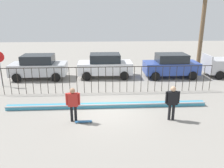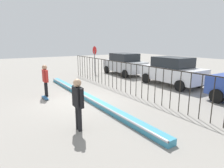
{
  "view_description": "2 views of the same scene",
  "coord_description": "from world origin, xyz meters",
  "px_view_note": "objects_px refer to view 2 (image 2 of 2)",
  "views": [
    {
      "loc": [
        -0.45,
        -11.45,
        5.1
      ],
      "look_at": [
        0.34,
        1.75,
        0.94
      ],
      "focal_mm": 36.97,
      "sensor_mm": 36.0,
      "label": 1
    },
    {
      "loc": [
        8.65,
        -3.57,
        2.87
      ],
      "look_at": [
        0.81,
        1.43,
        0.83
      ],
      "focal_mm": 30.62,
      "sensor_mm": 36.0,
      "label": 2
    }
  ],
  "objects_px": {
    "skateboarder": "(45,78)",
    "camera_operator": "(78,100)",
    "stop_sign": "(95,56)",
    "parked_car_white": "(172,71)",
    "parked_car_silver": "(124,64)",
    "skateboard": "(45,98)"
  },
  "relations": [
    {
      "from": "parked_car_white",
      "to": "skateboard",
      "type": "bearing_deg",
      "value": -100.89
    },
    {
      "from": "parked_car_silver",
      "to": "stop_sign",
      "type": "bearing_deg",
      "value": -137.58
    },
    {
      "from": "camera_operator",
      "to": "parked_car_white",
      "type": "relative_size",
      "value": 0.4
    },
    {
      "from": "parked_car_silver",
      "to": "parked_car_white",
      "type": "relative_size",
      "value": 1.0
    },
    {
      "from": "camera_operator",
      "to": "stop_sign",
      "type": "bearing_deg",
      "value": 0.67
    },
    {
      "from": "skateboarder",
      "to": "parked_car_silver",
      "type": "bearing_deg",
      "value": 144.26
    },
    {
      "from": "camera_operator",
      "to": "skateboard",
      "type": "bearing_deg",
      "value": 31.64
    },
    {
      "from": "parked_car_white",
      "to": "stop_sign",
      "type": "distance_m",
      "value": 7.7
    },
    {
      "from": "parked_car_silver",
      "to": "skateboarder",
      "type": "bearing_deg",
      "value": -63.61
    },
    {
      "from": "camera_operator",
      "to": "parked_car_silver",
      "type": "bearing_deg",
      "value": -12.95
    },
    {
      "from": "parked_car_silver",
      "to": "skateboard",
      "type": "bearing_deg",
      "value": -61.33
    },
    {
      "from": "skateboard",
      "to": "stop_sign",
      "type": "bearing_deg",
      "value": 144.3
    },
    {
      "from": "skateboard",
      "to": "skateboarder",
      "type": "bearing_deg",
      "value": 166.95
    },
    {
      "from": "skateboard",
      "to": "parked_car_white",
      "type": "distance_m",
      "value": 8.23
    },
    {
      "from": "parked_car_white",
      "to": "skateboarder",
      "type": "bearing_deg",
      "value": -104.41
    },
    {
      "from": "camera_operator",
      "to": "parked_car_white",
      "type": "distance_m",
      "value": 8.55
    },
    {
      "from": "skateboarder",
      "to": "skateboard",
      "type": "bearing_deg",
      "value": 7.89
    },
    {
      "from": "skateboard",
      "to": "camera_operator",
      "type": "bearing_deg",
      "value": 10.09
    },
    {
      "from": "skateboarder",
      "to": "camera_operator",
      "type": "bearing_deg",
      "value": 28.62
    },
    {
      "from": "skateboarder",
      "to": "parked_car_white",
      "type": "distance_m",
      "value": 8.08
    },
    {
      "from": "parked_car_white",
      "to": "stop_sign",
      "type": "relative_size",
      "value": 1.72
    },
    {
      "from": "stop_sign",
      "to": "camera_operator",
      "type": "bearing_deg",
      "value": -30.08
    }
  ]
}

